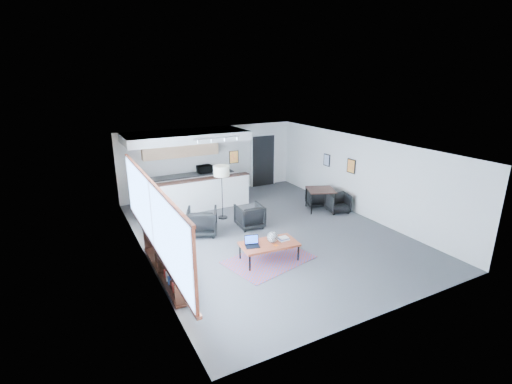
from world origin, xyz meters
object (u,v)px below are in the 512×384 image
coffee_table (269,244)px  dining_chair_far (317,197)px  floor_lamp (222,173)px  microwave (204,168)px  armchair_right (250,215)px  ceramic_pot (272,237)px  armchair_left (202,220)px  book_stack (283,238)px  dining_table (321,191)px  dining_chair_near (338,204)px  laptop (252,243)px

coffee_table → dining_chair_far: dining_chair_far is taller
floor_lamp → microwave: (0.31, 2.44, -0.42)m
armchair_right → coffee_table: bearing=79.7°
armchair_right → dining_chair_far: bearing=-164.6°
armchair_right → dining_chair_far: 3.07m
ceramic_pot → armchair_left: armchair_left is taller
book_stack → microwave: 5.70m
book_stack → armchair_right: size_ratio=0.35×
armchair_left → dining_table: 4.30m
book_stack → armchair_right: 2.14m
dining_table → armchair_right: bearing=-175.7°
floor_lamp → dining_chair_near: size_ratio=2.89×
floor_lamp → dining_table: 3.49m
armchair_left → dining_table: (4.30, 0.03, 0.25)m
coffee_table → ceramic_pot: ceramic_pot is taller
ceramic_pot → floor_lamp: size_ratio=0.16×
book_stack → dining_chair_near: 3.88m
coffee_table → ceramic_pot: size_ratio=5.31×
armchair_left → microwave: (1.33, 3.35, 0.67)m
coffee_table → dining_table: 4.11m
coffee_table → laptop: (-0.44, 0.08, 0.11)m
armchair_right → book_stack: bearing=90.6°
armchair_left → armchair_right: bearing=-163.6°
dining_chair_near → microwave: (-3.38, 3.77, 0.80)m
armchair_right → microwave: microwave is taller
dining_table → microwave: (-2.96, 3.32, 0.42)m
armchair_right → floor_lamp: (-0.44, 1.09, 1.13)m
dining_table → dining_chair_near: 0.72m
laptop → ceramic_pot: 0.55m
laptop → armchair_right: bearing=80.1°
laptop → armchair_left: bearing=117.7°
ceramic_pot → dining_table: dining_table is taller
ceramic_pot → book_stack: size_ratio=1.03×
armchair_right → laptop: bearing=68.4°
laptop → ceramic_pot: size_ratio=1.47×
floor_lamp → dining_table: (3.27, -0.88, -0.84)m
dining_table → microwave: size_ratio=2.22×
laptop → ceramic_pot: bearing=7.6°
floor_lamp → dining_table: bearing=-15.1°
laptop → ceramic_pot: ceramic_pot is taller
armchair_left → floor_lamp: floor_lamp is taller
armchair_right → dining_table: bearing=-171.9°
laptop → coffee_table: bearing=5.2°
dining_chair_far → book_stack: bearing=63.0°
book_stack → armchair_left: armchair_left is taller
laptop → dining_table: bearing=46.2°
microwave → armchair_right: bearing=-96.4°
laptop → armchair_right: size_ratio=0.52×
book_stack → dining_chair_far: bearing=41.4°
armchair_left → dining_table: bearing=-156.0°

